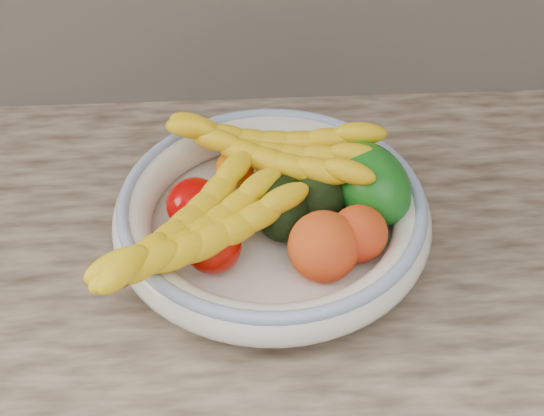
{
  "coord_description": "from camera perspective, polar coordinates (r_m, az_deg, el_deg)",
  "views": [
    {
      "loc": [
        -0.04,
        0.99,
        1.59
      ],
      "look_at": [
        0.0,
        1.66,
        0.96
      ],
      "focal_mm": 50.0,
      "sensor_mm": 36.0,
      "label": 1
    }
  ],
  "objects": [
    {
      "name": "avocado_right",
      "position": [
        0.94,
        3.78,
        1.35
      ],
      "size": [
        0.11,
        0.12,
        0.07
      ],
      "primitive_type": "ellipsoid",
      "rotation": [
        0.0,
        0.0,
        -0.36
      ],
      "color": "black",
      "rests_on": "fruit_bowl"
    },
    {
      "name": "banana_bunch_back",
      "position": [
        0.95,
        -0.01,
        4.06
      ],
      "size": [
        0.31,
        0.19,
        0.08
      ],
      "primitive_type": null,
      "rotation": [
        0.0,
        0.0,
        -0.31
      ],
      "color": "yellow",
      "rests_on": "fruit_bowl"
    },
    {
      "name": "peach_right",
      "position": [
        0.88,
        6.55,
        -1.93
      ],
      "size": [
        0.09,
        0.09,
        0.07
      ],
      "primitive_type": "ellipsoid",
      "rotation": [
        0.0,
        0.0,
        -0.35
      ],
      "color": "orange",
      "rests_on": "fruit_bowl"
    },
    {
      "name": "clementine_back_mid",
      "position": [
        0.97,
        0.49,
        2.0
      ],
      "size": [
        0.07,
        0.07,
        0.05
      ],
      "primitive_type": "ellipsoid",
      "rotation": [
        0.0,
        0.0,
        0.14
      ],
      "color": "#F15405",
      "rests_on": "fruit_bowl"
    },
    {
      "name": "tomato_left",
      "position": [
        0.93,
        -5.84,
        0.3
      ],
      "size": [
        0.08,
        0.08,
        0.06
      ],
      "primitive_type": "ellipsoid",
      "rotation": [
        0.0,
        0.0,
        0.2
      ],
      "color": "#B50100",
      "rests_on": "fruit_bowl"
    },
    {
      "name": "avocado_center",
      "position": [
        0.92,
        0.83,
        0.03
      ],
      "size": [
        0.08,
        0.1,
        0.07
      ],
      "primitive_type": "ellipsoid",
      "rotation": [
        0.0,
        0.0,
        -0.1
      ],
      "color": "black",
      "rests_on": "fruit_bowl"
    },
    {
      "name": "banana_bunch_front",
      "position": [
        0.86,
        -5.81,
        -2.19
      ],
      "size": [
        0.29,
        0.29,
        0.08
      ],
      "primitive_type": null,
      "rotation": [
        0.0,
        0.0,
        0.78
      ],
      "color": "yellow",
      "rests_on": "fruit_bowl"
    },
    {
      "name": "clementine_back_right",
      "position": [
        1.01,
        0.89,
        4.31
      ],
      "size": [
        0.06,
        0.06,
        0.04
      ],
      "primitive_type": "ellipsoid",
      "rotation": [
        0.0,
        0.0,
        0.15
      ],
      "color": "orange",
      "rests_on": "fruit_bowl"
    },
    {
      "name": "kitchen_counter",
      "position": [
        1.32,
        -0.06,
        -15.12
      ],
      "size": [
        2.44,
        0.66,
        1.4
      ],
      "color": "brown",
      "rests_on": "ground"
    },
    {
      "name": "peach_front",
      "position": [
        0.87,
        3.91,
        -2.91
      ],
      "size": [
        0.1,
        0.1,
        0.08
      ],
      "primitive_type": "ellipsoid",
      "rotation": [
        0.0,
        0.0,
        0.19
      ],
      "color": "orange",
      "rests_on": "fruit_bowl"
    },
    {
      "name": "fruit_bowl",
      "position": [
        0.93,
        0.0,
        -0.52
      ],
      "size": [
        0.39,
        0.39,
        0.08
      ],
      "color": "silver",
      "rests_on": "kitchen_counter"
    },
    {
      "name": "clementine_back_left",
      "position": [
        0.99,
        -2.81,
        3.04
      ],
      "size": [
        0.06,
        0.06,
        0.05
      ],
      "primitive_type": "ellipsoid",
      "rotation": [
        0.0,
        0.0,
        -0.23
      ],
      "color": "orange",
      "rests_on": "fruit_bowl"
    },
    {
      "name": "green_mango",
      "position": [
        0.94,
        7.37,
        1.86
      ],
      "size": [
        0.15,
        0.16,
        0.11
      ],
      "primitive_type": "ellipsoid",
      "rotation": [
        0.0,
        0.31,
        0.41
      ],
      "color": "#105512",
      "rests_on": "fruit_bowl"
    },
    {
      "name": "tomato_near_left",
      "position": [
        0.87,
        -4.45,
        -2.96
      ],
      "size": [
        0.09,
        0.09,
        0.06
      ],
      "primitive_type": "ellipsoid",
      "rotation": [
        0.0,
        0.0,
        -0.36
      ],
      "color": "#A40B03",
      "rests_on": "fruit_bowl"
    }
  ]
}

